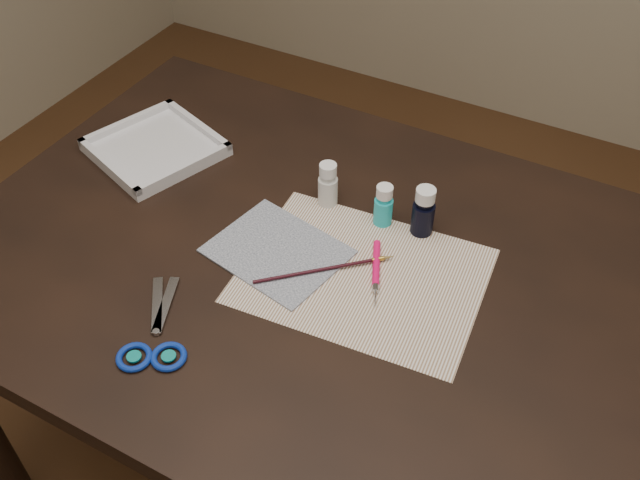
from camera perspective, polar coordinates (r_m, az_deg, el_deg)
The scene contains 11 objects.
ground at distance 1.85m, azimuth 0.00°, elevation -18.40°, with size 3.50×3.50×0.02m, color #422614.
table at distance 1.52m, azimuth 0.00°, elevation -11.62°, with size 1.30×0.90×0.75m, color black.
paper at distance 1.21m, azimuth 3.43°, elevation -2.83°, with size 0.40×0.31×0.00m, color white.
canvas at distance 1.25m, azimuth -3.44°, elevation -0.89°, with size 0.22×0.18×0.00m, color #121D33.
paint_bottle_white at distance 1.32m, azimuth 0.64°, elevation 4.48°, with size 0.04×0.04×0.09m, color silver.
paint_bottle_cyan at distance 1.28m, azimuth 5.11°, elevation 2.79°, with size 0.03×0.03×0.08m, color #1FBFCB.
paint_bottle_navy at distance 1.27m, azimuth 8.28°, elevation 2.30°, with size 0.04×0.04×0.10m, color black.
paintbrush at distance 1.21m, azimuth 0.42°, elevation -2.32°, with size 0.25×0.01×0.01m, color black, non-canonical shape.
craft_knife at distance 1.21m, azimuth 4.50°, elevation -2.70°, with size 0.15×0.01×0.01m, color #EC0B5B, non-canonical shape.
scissors at distance 1.16m, azimuth -13.24°, elevation -6.46°, with size 0.22×0.11×0.01m, color silver, non-canonical shape.
palette_tray at distance 1.50m, azimuth -13.04°, elevation 7.26°, with size 0.22×0.22×0.03m, color silver.
Camera 1 is at (0.41, -0.76, 1.63)m, focal length 40.00 mm.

